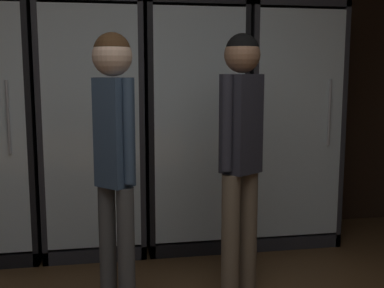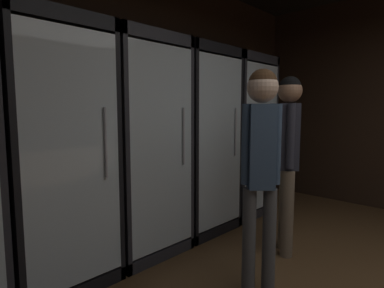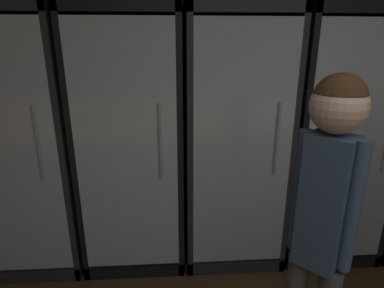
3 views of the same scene
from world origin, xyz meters
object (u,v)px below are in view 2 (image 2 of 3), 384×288
Objects in this scene: cooler_far_right at (236,138)px; shopper_far at (261,155)px; cooler_left at (52,157)px; shopper_near at (288,148)px; cooler_right at (195,142)px; cooler_center at (137,148)px.

shopper_far is at bearing -138.98° from cooler_far_right.
cooler_left is 1.22× the size of shopper_near.
cooler_center is at bearing -179.90° from cooler_right.
cooler_center is 1.24× the size of shopper_far.
cooler_right is at bearing 0.10° from cooler_center.
cooler_center is at bearing 96.80° from shopper_far.
cooler_center is 1.37m from shopper_near.
cooler_far_right is (2.31, 0.00, -0.00)m from cooler_left.
cooler_far_right reaches higher than shopper_far.
cooler_center is at bearing -0.04° from cooler_left.
cooler_right is at bearing 0.03° from cooler_left.
shopper_far is (0.14, -1.21, 0.05)m from cooler_center.
cooler_right is at bearing 62.73° from shopper_far.
cooler_left reaches higher than shopper_far.
cooler_left is 1.00× the size of cooler_far_right.
cooler_center reaches higher than shopper_far.
cooler_right is (1.54, 0.00, -0.01)m from cooler_left.
cooler_center and cooler_right have the same top height.
cooler_far_right is 1.85m from shopper_far.
cooler_left is 1.52m from shopper_far.
cooler_left and cooler_far_right have the same top height.
cooler_center and cooler_far_right have the same top height.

